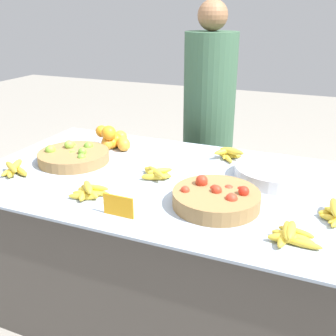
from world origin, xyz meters
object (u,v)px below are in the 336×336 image
at_px(lime_bowl, 74,156).
at_px(price_sign, 118,206).
at_px(tomato_basket, 216,198).
at_px(vendor_person, 208,129).
at_px(metal_bowl, 275,173).

xyz_separation_m(lime_bowl, price_sign, (0.51, -0.43, 0.01)).
relative_size(tomato_basket, price_sign, 2.73).
bearing_deg(price_sign, vendor_person, 93.14).
distance_m(tomato_basket, metal_bowl, 0.41).
height_order(lime_bowl, price_sign, lime_bowl).
relative_size(metal_bowl, vendor_person, 0.25).
relative_size(metal_bowl, price_sign, 2.89).
height_order(price_sign, vendor_person, vendor_person).
bearing_deg(price_sign, metal_bowl, 51.09).
bearing_deg(price_sign, tomato_basket, 36.30).
xyz_separation_m(metal_bowl, price_sign, (-0.50, -0.60, 0.01)).
bearing_deg(tomato_basket, price_sign, -144.68).
relative_size(tomato_basket, metal_bowl, 0.94).
bearing_deg(tomato_basket, metal_bowl, 64.31).
bearing_deg(metal_bowl, tomato_basket, -115.69).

